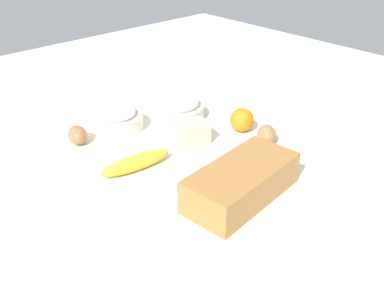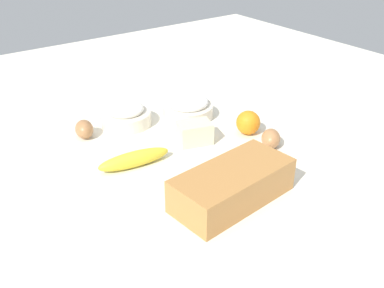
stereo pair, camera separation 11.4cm
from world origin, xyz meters
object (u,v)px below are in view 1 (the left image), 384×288
(sugar_bowl, at_px, (179,107))
(butter_block, at_px, (191,133))
(egg_near_butter, at_px, (78,135))
(loaf_pan, at_px, (241,182))
(flour_bowl, at_px, (117,118))
(egg_beside_bowl, at_px, (267,134))
(orange_fruit, at_px, (242,120))
(banana, at_px, (136,162))

(sugar_bowl, height_order, butter_block, sugar_bowl)
(sugar_bowl, bearing_deg, butter_block, 60.91)
(butter_block, distance_m, egg_near_butter, 0.31)
(loaf_pan, xyz_separation_m, butter_block, (-0.09, -0.27, -0.01))
(flour_bowl, relative_size, sugar_bowl, 0.97)
(sugar_bowl, height_order, egg_beside_bowl, sugar_bowl)
(flour_bowl, bearing_deg, orange_fruit, 134.45)
(egg_beside_bowl, bearing_deg, banana, -20.68)
(sugar_bowl, xyz_separation_m, egg_beside_bowl, (-0.07, 0.29, -0.01))
(orange_fruit, bearing_deg, flour_bowl, -45.55)
(flour_bowl, relative_size, banana, 0.80)
(orange_fruit, relative_size, butter_block, 0.77)
(banana, distance_m, egg_beside_bowl, 0.37)
(orange_fruit, relative_size, egg_beside_bowl, 0.99)
(sugar_bowl, relative_size, egg_near_butter, 2.27)
(sugar_bowl, bearing_deg, banana, 29.25)
(orange_fruit, bearing_deg, loaf_pan, 41.46)
(flour_bowl, height_order, sugar_bowl, sugar_bowl)
(flour_bowl, distance_m, orange_fruit, 0.37)
(loaf_pan, bearing_deg, sugar_bowl, -118.52)
(flour_bowl, height_order, egg_beside_bowl, flour_bowl)
(loaf_pan, distance_m, banana, 0.28)
(loaf_pan, relative_size, butter_block, 3.24)
(loaf_pan, distance_m, flour_bowl, 0.48)
(egg_near_butter, distance_m, egg_beside_bowl, 0.52)
(egg_beside_bowl, bearing_deg, sugar_bowl, -76.16)
(banana, bearing_deg, sugar_bowl, -150.75)
(banana, height_order, orange_fruit, orange_fruit)
(flour_bowl, bearing_deg, egg_near_butter, 1.68)
(loaf_pan, height_order, orange_fruit, loaf_pan)
(sugar_bowl, relative_size, butter_block, 1.73)
(banana, bearing_deg, butter_block, -177.10)
(flour_bowl, height_order, orange_fruit, same)
(banana, bearing_deg, egg_beside_bowl, 159.32)
(loaf_pan, distance_m, orange_fruit, 0.33)
(sugar_bowl, distance_m, butter_block, 0.17)
(egg_near_butter, bearing_deg, loaf_pan, 106.59)
(banana, bearing_deg, loaf_pan, 112.30)
(butter_block, relative_size, egg_beside_bowl, 1.27)
(butter_block, bearing_deg, orange_fruit, 163.33)
(flour_bowl, distance_m, banana, 0.24)
(banana, xyz_separation_m, orange_fruit, (-0.35, 0.04, 0.01))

